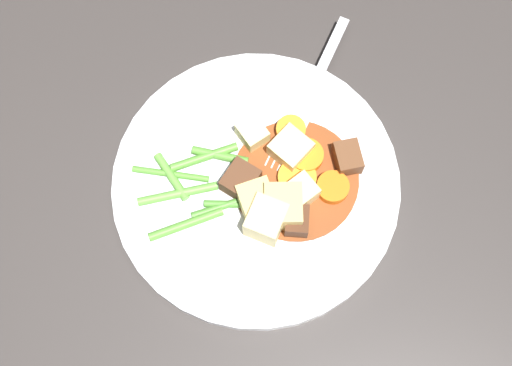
{
  "coord_description": "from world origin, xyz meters",
  "views": [
    {
      "loc": [
        -0.02,
        -0.21,
        0.67
      ],
      "look_at": [
        0.0,
        0.0,
        0.01
      ],
      "focal_mm": 52.39,
      "sensor_mm": 36.0,
      "label": 1
    }
  ],
  "objects_px": {
    "carrot_slice_1": "(306,156)",
    "potato_chunk_3": "(266,220)",
    "carrot_slice_3": "(297,178)",
    "meat_chunk_1": "(297,221)",
    "potato_chunk_5": "(283,207)",
    "dinner_plate": "(256,185)",
    "carrot_slice_0": "(333,188)",
    "carrot_slice_2": "(291,131)",
    "meat_chunk_0": "(241,182)",
    "meat_chunk_2": "(348,158)",
    "potato_chunk_2": "(301,192)",
    "potato_chunk_0": "(253,205)",
    "potato_chunk_1": "(256,133)",
    "potato_chunk_4": "(291,149)",
    "fork": "(308,97)"
  },
  "relations": [
    {
      "from": "potato_chunk_0",
      "to": "fork",
      "type": "relative_size",
      "value": 0.25
    },
    {
      "from": "carrot_slice_1",
      "to": "potato_chunk_5",
      "type": "xyz_separation_m",
      "value": [
        -0.03,
        -0.05,
        0.01
      ]
    },
    {
      "from": "carrot_slice_0",
      "to": "meat_chunk_1",
      "type": "bearing_deg",
      "value": -140.05
    },
    {
      "from": "fork",
      "to": "meat_chunk_0",
      "type": "bearing_deg",
      "value": -130.26
    },
    {
      "from": "carrot_slice_2",
      "to": "fork",
      "type": "height_order",
      "value": "carrot_slice_2"
    },
    {
      "from": "dinner_plate",
      "to": "meat_chunk_2",
      "type": "xyz_separation_m",
      "value": [
        0.09,
        0.01,
        0.02
      ]
    },
    {
      "from": "potato_chunk_0",
      "to": "potato_chunk_1",
      "type": "distance_m",
      "value": 0.07
    },
    {
      "from": "meat_chunk_2",
      "to": "potato_chunk_0",
      "type": "bearing_deg",
      "value": -156.61
    },
    {
      "from": "dinner_plate",
      "to": "carrot_slice_0",
      "type": "bearing_deg",
      "value": -9.9
    },
    {
      "from": "potato_chunk_0",
      "to": "potato_chunk_1",
      "type": "relative_size",
      "value": 1.5
    },
    {
      "from": "potato_chunk_5",
      "to": "fork",
      "type": "xyz_separation_m",
      "value": [
        0.03,
        0.11,
        -0.01
      ]
    },
    {
      "from": "carrot_slice_2",
      "to": "meat_chunk_1",
      "type": "height_order",
      "value": "meat_chunk_1"
    },
    {
      "from": "carrot_slice_3",
      "to": "carrot_slice_1",
      "type": "bearing_deg",
      "value": 63.41
    },
    {
      "from": "potato_chunk_2",
      "to": "meat_chunk_2",
      "type": "bearing_deg",
      "value": 32.95
    },
    {
      "from": "potato_chunk_1",
      "to": "meat_chunk_2",
      "type": "relative_size",
      "value": 0.92
    },
    {
      "from": "carrot_slice_2",
      "to": "potato_chunk_4",
      "type": "height_order",
      "value": "potato_chunk_4"
    },
    {
      "from": "carrot_slice_2",
      "to": "meat_chunk_0",
      "type": "height_order",
      "value": "meat_chunk_0"
    },
    {
      "from": "carrot_slice_3",
      "to": "potato_chunk_1",
      "type": "xyz_separation_m",
      "value": [
        -0.03,
        0.05,
        0.01
      ]
    },
    {
      "from": "dinner_plate",
      "to": "potato_chunk_3",
      "type": "height_order",
      "value": "potato_chunk_3"
    },
    {
      "from": "potato_chunk_0",
      "to": "meat_chunk_2",
      "type": "relative_size",
      "value": 1.38
    },
    {
      "from": "carrot_slice_3",
      "to": "potato_chunk_3",
      "type": "xyz_separation_m",
      "value": [
        -0.03,
        -0.04,
        0.01
      ]
    },
    {
      "from": "potato_chunk_0",
      "to": "dinner_plate",
      "type": "bearing_deg",
      "value": 79.21
    },
    {
      "from": "meat_chunk_0",
      "to": "potato_chunk_2",
      "type": "bearing_deg",
      "value": -14.86
    },
    {
      "from": "potato_chunk_1",
      "to": "potato_chunk_2",
      "type": "bearing_deg",
      "value": -59.77
    },
    {
      "from": "meat_chunk_2",
      "to": "fork",
      "type": "bearing_deg",
      "value": 113.28
    },
    {
      "from": "carrot_slice_1",
      "to": "potato_chunk_3",
      "type": "distance_m",
      "value": 0.07
    },
    {
      "from": "dinner_plate",
      "to": "potato_chunk_2",
      "type": "distance_m",
      "value": 0.05
    },
    {
      "from": "carrot_slice_2",
      "to": "meat_chunk_2",
      "type": "xyz_separation_m",
      "value": [
        0.05,
        -0.03,
        0.0
      ]
    },
    {
      "from": "potato_chunk_3",
      "to": "dinner_plate",
      "type": "bearing_deg",
      "value": 98.27
    },
    {
      "from": "potato_chunk_4",
      "to": "potato_chunk_3",
      "type": "bearing_deg",
      "value": -112.81
    },
    {
      "from": "dinner_plate",
      "to": "potato_chunk_3",
      "type": "relative_size",
      "value": 7.87
    },
    {
      "from": "meat_chunk_2",
      "to": "fork",
      "type": "xyz_separation_m",
      "value": [
        -0.03,
        0.07,
        -0.01
      ]
    },
    {
      "from": "carrot_slice_3",
      "to": "carrot_slice_0",
      "type": "bearing_deg",
      "value": -20.98
    },
    {
      "from": "carrot_slice_1",
      "to": "potato_chunk_0",
      "type": "xyz_separation_m",
      "value": [
        -0.05,
        -0.05,
        0.01
      ]
    },
    {
      "from": "carrot_slice_0",
      "to": "carrot_slice_1",
      "type": "height_order",
      "value": "same"
    },
    {
      "from": "meat_chunk_0",
      "to": "potato_chunk_0",
      "type": "bearing_deg",
      "value": -68.25
    },
    {
      "from": "meat_chunk_1",
      "to": "potato_chunk_5",
      "type": "bearing_deg",
      "value": 132.74
    },
    {
      "from": "carrot_slice_0",
      "to": "meat_chunk_0",
      "type": "xyz_separation_m",
      "value": [
        -0.08,
        0.01,
        0.0
      ]
    },
    {
      "from": "carrot_slice_3",
      "to": "potato_chunk_0",
      "type": "xyz_separation_m",
      "value": [
        -0.04,
        -0.03,
        0.01
      ]
    },
    {
      "from": "carrot_slice_2",
      "to": "meat_chunk_0",
      "type": "xyz_separation_m",
      "value": [
        -0.05,
        -0.05,
        0.0
      ]
    },
    {
      "from": "carrot_slice_0",
      "to": "meat_chunk_2",
      "type": "xyz_separation_m",
      "value": [
        0.02,
        0.03,
        0.0
      ]
    },
    {
      "from": "fork",
      "to": "potato_chunk_5",
      "type": "bearing_deg",
      "value": -107.29
    },
    {
      "from": "potato_chunk_2",
      "to": "potato_chunk_3",
      "type": "height_order",
      "value": "potato_chunk_3"
    },
    {
      "from": "carrot_slice_2",
      "to": "potato_chunk_0",
      "type": "xyz_separation_m",
      "value": [
        -0.04,
        -0.07,
        0.01
      ]
    },
    {
      "from": "carrot_slice_0",
      "to": "potato_chunk_1",
      "type": "bearing_deg",
      "value": 138.61
    },
    {
      "from": "carrot_slice_2",
      "to": "carrot_slice_1",
      "type": "bearing_deg",
      "value": -65.67
    },
    {
      "from": "carrot_slice_2",
      "to": "potato_chunk_5",
      "type": "xyz_separation_m",
      "value": [
        -0.01,
        -0.08,
        0.01
      ]
    },
    {
      "from": "potato_chunk_1",
      "to": "potato_chunk_3",
      "type": "relative_size",
      "value": 0.78
    },
    {
      "from": "carrot_slice_0",
      "to": "meat_chunk_0",
      "type": "height_order",
      "value": "meat_chunk_0"
    },
    {
      "from": "carrot_slice_2",
      "to": "carrot_slice_3",
      "type": "distance_m",
      "value": 0.05
    }
  ]
}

